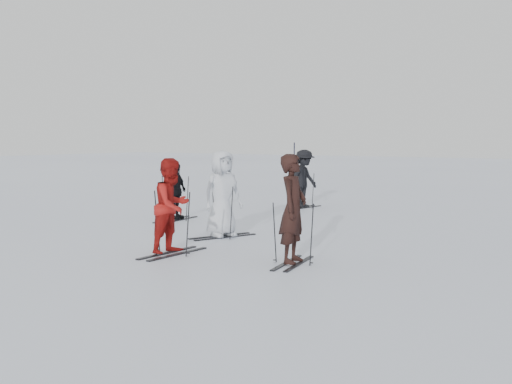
# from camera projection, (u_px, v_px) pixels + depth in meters

# --- Properties ---
(ground) EXTENTS (120.00, 120.00, 0.00)m
(ground) POSITION_uv_depth(u_px,v_px,m) (233.00, 237.00, 15.04)
(ground) COLOR silver
(ground) RESTS_ON ground
(skier_near_dark) EXTENTS (0.62, 0.82, 2.02)m
(skier_near_dark) POSITION_uv_depth(u_px,v_px,m) (293.00, 210.00, 11.84)
(skier_near_dark) COLOR black
(skier_near_dark) RESTS_ON ground
(skier_red) EXTENTS (0.72, 0.93, 1.90)m
(skier_red) POSITION_uv_depth(u_px,v_px,m) (172.00, 207.00, 12.83)
(skier_red) COLOR maroon
(skier_red) RESTS_ON ground
(skier_grey) EXTENTS (0.96, 1.15, 2.01)m
(skier_grey) POSITION_uv_depth(u_px,v_px,m) (222.00, 195.00, 15.03)
(skier_grey) COLOR silver
(skier_grey) RESTS_ON ground
(skier_uphill_left) EXTENTS (0.49, 0.98, 1.61)m
(skier_uphill_left) POSITION_uv_depth(u_px,v_px,m) (175.00, 192.00, 18.12)
(skier_uphill_left) COLOR black
(skier_uphill_left) RESTS_ON ground
(skier_uphill_far) EXTENTS (0.83, 1.30, 1.90)m
(skier_uphill_far) POSITION_uv_depth(u_px,v_px,m) (304.00, 179.00, 21.27)
(skier_uphill_far) COLOR black
(skier_uphill_far) RESTS_ON ground
(skis_near_dark) EXTENTS (1.75, 1.16, 1.18)m
(skis_near_dark) POSITION_uv_depth(u_px,v_px,m) (293.00, 232.00, 11.87)
(skis_near_dark) COLOR black
(skis_near_dark) RESTS_ON ground
(skis_red) EXTENTS (1.81, 0.96, 1.32)m
(skis_red) POSITION_uv_depth(u_px,v_px,m) (172.00, 222.00, 12.86)
(skis_red) COLOR black
(skis_red) RESTS_ON ground
(skis_grey) EXTENTS (1.94, 1.48, 1.26)m
(skis_grey) POSITION_uv_depth(u_px,v_px,m) (222.00, 210.00, 15.06)
(skis_grey) COLOR black
(skis_grey) RESTS_ON ground
(skis_uphill_left) EXTENTS (1.87, 1.13, 1.30)m
(skis_uphill_left) POSITION_uv_depth(u_px,v_px,m) (176.00, 197.00, 18.13)
(skis_uphill_left) COLOR black
(skis_uphill_left) RESTS_ON ground
(skis_uphill_far) EXTENTS (1.73, 1.04, 1.20)m
(skis_uphill_far) POSITION_uv_depth(u_px,v_px,m) (304.00, 190.00, 21.30)
(skis_uphill_far) COLOR black
(skis_uphill_far) RESTS_ON ground
(piste_marker) EXTENTS (0.06, 0.06, 2.13)m
(piste_marker) POSITION_uv_depth(u_px,v_px,m) (294.00, 169.00, 25.75)
(piste_marker) COLOR black
(piste_marker) RESTS_ON ground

